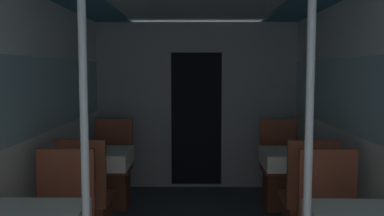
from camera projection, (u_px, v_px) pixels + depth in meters
The scene contains 11 objects.
wall_left at pixel (29, 125), 3.29m from camera, with size 0.05×6.68×2.11m.
wall_right at pixel (365, 125), 3.27m from camera, with size 0.05×6.68×2.11m.
bulkhead_far at pixel (197, 106), 5.47m from camera, with size 2.53×0.09×2.11m.
support_pole_left_0 at pixel (85, 155), 2.28m from camera, with size 0.04×0.04×2.11m.
dining_table_left_1 at pixel (101, 163), 4.13m from camera, with size 0.57×0.57×0.73m.
chair_left_near_1 at pixel (87, 215), 3.60m from camera, with size 0.41×0.41×0.96m.
chair_left_far_1 at pixel (113, 180), 4.72m from camera, with size 0.41×0.41×0.96m.
support_pole_right_0 at pixel (309, 156), 2.27m from camera, with size 0.04×0.04×2.11m.
dining_table_right_1 at pixel (293, 163), 4.11m from camera, with size 0.57×0.57×0.73m.
chair_right_near_1 at pixel (307, 215), 3.58m from camera, with size 0.41×0.41×0.96m.
chair_right_far_1 at pixel (281, 181), 4.70m from camera, with size 0.41×0.41×0.96m.
Camera 1 is at (-0.00, -1.32, 1.51)m, focal length 40.00 mm.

